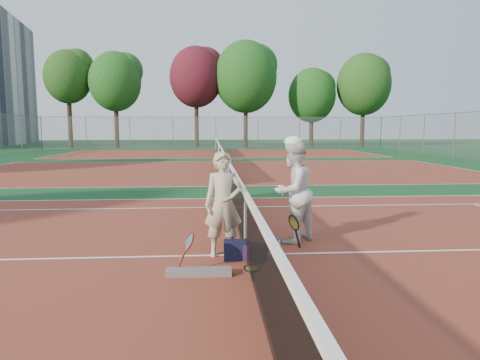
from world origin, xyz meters
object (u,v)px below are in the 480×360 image
object	(u,v)px
player_a	(223,204)
player_b	(293,191)
racket_red	(189,253)
water_bottle	(277,250)
racket_black_held	(294,232)
net_main	(246,224)
sports_bag_purple	(255,253)
sports_bag_navy	(236,250)
racket_spare	(252,268)

from	to	relation	value
player_a	player_b	distance (m)	1.46
racket_red	water_bottle	bearing A→B (deg)	1.40
racket_black_held	net_main	bearing A→B (deg)	-12.54
sports_bag_purple	sports_bag_navy	bearing A→B (deg)	158.24
racket_red	sports_bag_navy	size ratio (longest dim) A/B	1.51
player_a	racket_red	xyz separation A→B (m)	(-0.51, -0.74, -0.55)
net_main	racket_red	bearing A→B (deg)	-139.06
player_b	sports_bag_navy	xyz separation A→B (m)	(-1.06, -0.96, -0.76)
player_b	sports_bag_purple	distance (m)	1.53
player_a	sports_bag_purple	world-z (taller)	player_a
player_a	racket_black_held	xyz separation A→B (m)	(1.18, 0.27, -0.54)
player_a	water_bottle	size ratio (longest dim) A/B	5.51
player_a	water_bottle	world-z (taller)	player_a
racket_red	racket_spare	bearing A→B (deg)	-16.48
net_main	sports_bag_navy	bearing A→B (deg)	-129.21
water_bottle	racket_spare	bearing A→B (deg)	-134.23
racket_red	sports_bag_purple	xyz separation A→B (m)	(0.98, 0.42, -0.15)
racket_red	player_b	bearing A→B (deg)	21.71
player_a	water_bottle	distance (m)	1.09
racket_black_held	sports_bag_navy	distance (m)	1.11
racket_red	racket_black_held	xyz separation A→B (m)	(1.69, 1.01, 0.01)
net_main	water_bottle	bearing A→B (deg)	-28.78
racket_red	net_main	bearing A→B (deg)	22.23
net_main	sports_bag_purple	world-z (taller)	net_main
water_bottle	sports_bag_navy	bearing A→B (deg)	175.50
sports_bag_navy	racket_spare	bearing A→B (deg)	-68.33
sports_bag_navy	water_bottle	world-z (taller)	water_bottle
racket_spare	sports_bag_navy	world-z (taller)	sports_bag_navy
sports_bag_navy	sports_bag_purple	distance (m)	0.31
sports_bag_navy	player_a	bearing A→B (deg)	131.20
player_a	sports_bag_navy	distance (m)	0.73
player_a	sports_bag_navy	bearing A→B (deg)	-52.18
player_a	sports_bag_navy	xyz separation A→B (m)	(0.18, -0.21, -0.68)
racket_red	sports_bag_navy	distance (m)	0.88
racket_red	water_bottle	size ratio (longest dim) A/B	1.86
racket_red	water_bottle	xyz separation A→B (m)	(1.33, 0.49, -0.13)
player_b	sports_bag_navy	bearing A→B (deg)	-0.11
net_main	sports_bag_purple	distance (m)	0.51
player_a	water_bottle	xyz separation A→B (m)	(0.82, -0.26, -0.68)
sports_bag_navy	water_bottle	bearing A→B (deg)	-4.50
player_a	racket_spare	world-z (taller)	player_a
racket_spare	player_b	bearing A→B (deg)	-27.04
racket_red	racket_black_held	world-z (taller)	racket_black_held
player_a	water_bottle	bearing A→B (deg)	-20.73
sports_bag_navy	player_b	bearing A→B (deg)	41.95
racket_red	racket_black_held	size ratio (longest dim) A/B	0.96
net_main	sports_bag_purple	bearing A→B (deg)	-69.65
net_main	player_b	xyz separation A→B (m)	(0.89, 0.75, 0.40)
racket_spare	water_bottle	xyz separation A→B (m)	(0.44, 0.45, 0.14)
player_a	player_b	xyz separation A→B (m)	(1.24, 0.75, 0.08)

